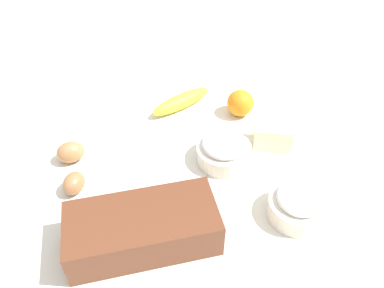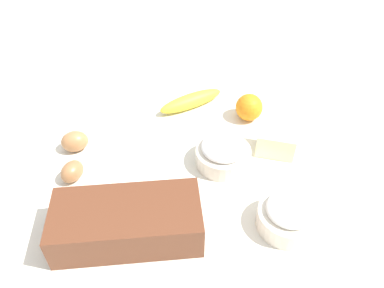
% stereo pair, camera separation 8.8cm
% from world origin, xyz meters
% --- Properties ---
extents(ground_plane, '(2.40, 2.40, 0.02)m').
position_xyz_m(ground_plane, '(0.00, 0.00, -0.01)').
color(ground_plane, silver).
extents(loaf_pan, '(0.29, 0.15, 0.08)m').
position_xyz_m(loaf_pan, '(0.13, 0.22, 0.04)').
color(loaf_pan, brown).
rests_on(loaf_pan, ground_plane).
extents(flour_bowl, '(0.12, 0.12, 0.07)m').
position_xyz_m(flour_bowl, '(-0.19, 0.20, 0.03)').
color(flour_bowl, silver).
rests_on(flour_bowl, ground_plane).
extents(sugar_bowl, '(0.13, 0.13, 0.07)m').
position_xyz_m(sugar_bowl, '(-0.07, 0.02, 0.03)').
color(sugar_bowl, silver).
rests_on(sugar_bowl, ground_plane).
extents(banana, '(0.19, 0.13, 0.04)m').
position_xyz_m(banana, '(0.00, -0.20, 0.02)').
color(banana, yellow).
rests_on(banana, ground_plane).
extents(orange_fruit, '(0.07, 0.07, 0.07)m').
position_xyz_m(orange_fruit, '(-0.15, -0.15, 0.04)').
color(orange_fruit, orange).
rests_on(orange_fruit, ground_plane).
extents(butter_block, '(0.10, 0.08, 0.06)m').
position_xyz_m(butter_block, '(-0.20, -0.02, 0.03)').
color(butter_block, '#F4EDB2').
rests_on(butter_block, ground_plane).
extents(egg_near_butter, '(0.06, 0.07, 0.04)m').
position_xyz_m(egg_near_butter, '(0.27, 0.07, 0.02)').
color(egg_near_butter, '#A06B41').
rests_on(egg_near_butter, ground_plane).
extents(egg_beside_bowl, '(0.08, 0.07, 0.05)m').
position_xyz_m(egg_beside_bowl, '(0.28, -0.03, 0.03)').
color(egg_beside_bowl, '#AD7546').
rests_on(egg_beside_bowl, ground_plane).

